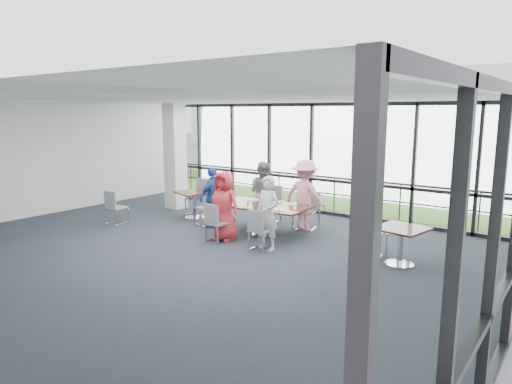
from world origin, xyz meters
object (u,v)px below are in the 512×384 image
Objects in this scene: chair_main_fr at (306,211)px; chair_main_end at (207,208)px; diner_near_right at (268,213)px; chair_spare_lb at (197,197)px; side_table_left at (194,196)px; diner_far_left at (263,193)px; main_table at (263,209)px; diner_far_right at (305,195)px; diner_end at (213,197)px; chair_main_fl at (268,205)px; chair_main_nr at (261,230)px; structural_column at (175,156)px; side_table_right at (401,233)px; chair_spare_r at (370,234)px; chair_main_nl at (217,223)px; chair_spare_la at (117,208)px; diner_near_left at (224,206)px.

chair_main_end is at bearing 13.36° from chair_main_fr.
diner_near_right reaches higher than chair_spare_lb.
diner_far_left reaches higher than side_table_left.
chair_main_fr is at bearing 57.87° from main_table.
diner_far_right is 2.34m from diner_end.
diner_far_right is 1.94× the size of chair_main_end.
diner_near_right is at bearing 110.56° from chair_main_fl.
diner_far_right is 2.60m from chair_main_end.
chair_main_nr is 2.11m from chair_main_fr.
structural_column is at bearing 162.81° from diner_near_right.
chair_main_fl is at bearing 129.05° from diner_near_right.
side_table_right is at bearing 166.56° from chair_spare_lb.
chair_main_nr is 2.28m from chair_spare_r.
diner_far_left is at bearing 96.64° from chair_main_nl.
chair_spare_la is at bearing -170.22° from side_table_right.
chair_spare_lb is at bearing 142.52° from diner_near_left.
chair_main_fl reaches higher than side_table_left.
side_table_right is 2.75m from diner_near_right.
diner_far_right is at bearing 157.73° from side_table_right.
chair_spare_lb is (-2.38, 1.56, -0.31)m from diner_near_left.
chair_spare_r is at bearing -4.19° from side_table_left.
chair_spare_lb is at bearing 159.57° from chair_spare_r.
chair_spare_lb is (-1.08, 0.76, 0.04)m from chair_main_end.
main_table is 2.39× the size of chair_main_fl.
diner_far_left reaches higher than chair_spare_la.
chair_main_fl is 0.97× the size of chair_spare_lb.
chair_spare_r is (2.20, -1.10, -0.39)m from diner_far_right.
diner_far_right is 2.05× the size of chair_spare_la.
chair_main_end is (-2.31, -1.19, -0.00)m from chair_main_fr.
diner_near_right is 2.37m from diner_end.
diner_near_right is 0.90× the size of diner_far_right.
chair_main_fr reaches higher than side_table_left.
chair_main_nl is at bearing 62.18° from diner_far_right.
structural_column is at bearing 158.60° from chair_spare_r.
side_table_right is 1.11× the size of chair_main_end.
diner_far_left is 0.38m from chair_main_fl.
chair_spare_la is at bearing -125.37° from side_table_left.
chair_spare_r is at bearing -8.81° from structural_column.
diner_far_right is (4.57, 0.05, -0.70)m from structural_column.
diner_near_right reaches higher than chair_main_nl.
diner_near_right reaches higher than chair_spare_r.
diner_end reaches higher than chair_main_nr.
diner_end is at bearing 16.95° from chair_main_fr.
side_table_left is 0.48m from chair_spare_lb.
diner_end reaches higher than chair_spare_la.
chair_spare_lb is at bearing 162.05° from main_table.
side_table_right is at bearing 148.31° from chair_main_fl.
chair_spare_la is (-2.29, -1.28, -0.34)m from diner_end.
chair_main_nl is 1.02× the size of chair_main_nr.
diner_near_right is (3.34, -1.17, 0.17)m from side_table_left.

